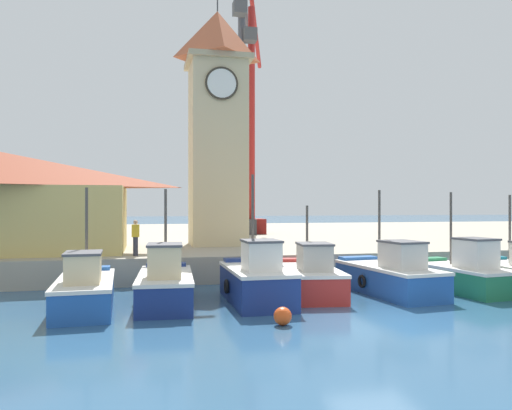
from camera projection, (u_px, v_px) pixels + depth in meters
ground_plane at (374, 324)px, 14.56m from camera, size 300.00×300.00×0.00m
quay_wharf at (224, 239)px, 42.22m from camera, size 120.00×40.00×1.21m
fishing_boat_far_left at (85, 289)px, 16.63m from camera, size 2.06×5.16×4.10m
fishing_boat_left_outer at (165, 284)px, 17.43m from camera, size 2.14×5.04×4.07m
fishing_boat_left_inner at (256, 280)px, 17.82m from camera, size 2.12×4.55×4.62m
fishing_boat_mid_left at (310, 277)px, 19.26m from camera, size 2.50×4.97×3.48m
fishing_boat_center at (390, 276)px, 19.54m from camera, size 2.55×5.38×4.10m
fishing_boat_mid_right at (462, 274)px, 20.13m from camera, size 2.48×4.82×4.03m
clock_tower at (217, 121)px, 28.73m from camera, size 3.60×3.60×15.09m
port_crane_near at (242, 133)px, 39.08m from camera, size 3.00×7.85×20.22m
port_crane_far at (252, 143)px, 40.21m from camera, size 3.63×9.52×19.13m
mooring_buoy at (283, 316)px, 14.44m from camera, size 0.53×0.53×0.53m
dock_worker_near_tower at (136, 237)px, 22.41m from camera, size 0.34×0.22×1.62m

